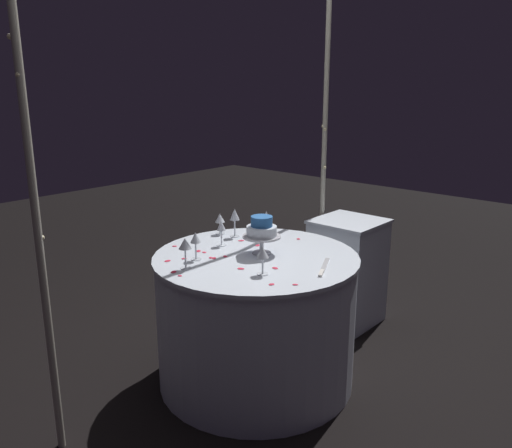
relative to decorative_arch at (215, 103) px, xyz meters
name	(u,v)px	position (x,y,z in m)	size (l,w,h in m)	color
ground_plane	(256,378)	(0.00, -0.31, -1.63)	(12.00, 12.00, 0.00)	black
decorative_arch	(215,103)	(0.00, 0.00, 0.00)	(2.25, 0.06, 2.50)	#B7B29E
main_table	(256,319)	(0.00, -0.31, -1.24)	(1.18, 1.18, 0.79)	silver
side_table	(347,271)	(1.05, -0.27, -1.24)	(0.46, 0.46, 0.78)	silver
tiered_cake	(262,230)	(0.05, -0.31, -0.70)	(0.22, 0.22, 0.22)	silver
wine_glass_0	(185,245)	(-0.41, -0.17, -0.71)	(0.07, 0.07, 0.17)	silver
wine_glass_1	(195,239)	(-0.27, -0.10, -0.73)	(0.06, 0.06, 0.16)	silver
wine_glass_2	(220,219)	(0.17, 0.16, -0.74)	(0.06, 0.06, 0.14)	silver
wine_glass_3	(235,216)	(0.19, 0.04, -0.70)	(0.06, 0.06, 0.18)	silver
wine_glass_4	(266,218)	(0.37, -0.07, -0.73)	(0.06, 0.06, 0.15)	silver
wine_glass_5	(263,254)	(-0.20, -0.53, -0.73)	(0.06, 0.06, 0.15)	silver
wine_glass_6	(221,227)	(0.01, -0.02, -0.73)	(0.06, 0.06, 0.15)	silver
cake_knife	(323,268)	(0.07, -0.72, -0.84)	(0.27, 0.15, 0.01)	silver
rose_petal_0	(295,285)	(-0.21, -0.75, -0.84)	(0.03, 0.02, 0.00)	#E02D47
rose_petal_1	(241,241)	(0.15, -0.05, -0.84)	(0.04, 0.03, 0.00)	#E02D47
rose_petal_2	(204,252)	(-0.16, -0.05, -0.84)	(0.03, 0.02, 0.00)	#E02D47
rose_petal_3	(225,256)	(-0.13, -0.19, -0.84)	(0.03, 0.02, 0.00)	#E02D47
rose_petal_4	(175,246)	(-0.20, 0.17, -0.84)	(0.03, 0.02, 0.00)	#E02D47
rose_petal_5	(298,239)	(0.42, -0.29, -0.84)	(0.03, 0.02, 0.00)	#E02D47
rose_petal_6	(214,258)	(-0.20, -0.17, -0.84)	(0.03, 0.02, 0.00)	#E02D47
rose_petal_7	(258,245)	(0.15, -0.19, -0.84)	(0.04, 0.03, 0.00)	#E02D47
rose_petal_8	(272,284)	(-0.28, -0.66, -0.84)	(0.03, 0.02, 0.00)	#E02D47
rose_petal_9	(198,251)	(-0.17, -0.01, -0.84)	(0.04, 0.03, 0.00)	#E02D47
rose_petal_10	(180,276)	(-0.50, -0.24, -0.84)	(0.02, 0.02, 0.00)	#E02D47
rose_petal_11	(275,268)	(-0.09, -0.53, -0.84)	(0.04, 0.03, 0.00)	#E02D47
rose_petal_12	(211,258)	(-0.20, -0.15, -0.84)	(0.03, 0.02, 0.00)	#E02D47
rose_petal_13	(241,269)	(-0.22, -0.40, -0.84)	(0.04, 0.03, 0.00)	#E02D47
rose_petal_14	(168,261)	(-0.40, -0.01, -0.84)	(0.04, 0.03, 0.00)	#E02D47
rose_petal_15	(184,259)	(-0.31, -0.05, -0.84)	(0.03, 0.02, 0.00)	#E02D47
rose_petal_16	(174,272)	(-0.49, -0.17, -0.84)	(0.04, 0.03, 0.00)	#E02D47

